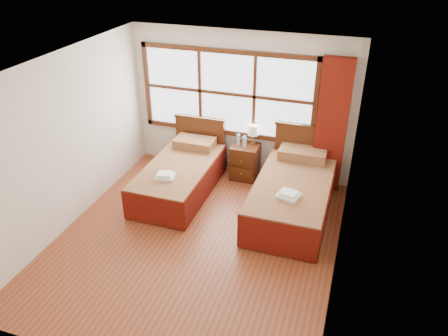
% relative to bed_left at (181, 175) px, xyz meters
% --- Properties ---
extents(floor, '(4.50, 4.50, 0.00)m').
position_rel_bed_left_xyz_m(floor, '(0.75, -1.20, -0.31)').
color(floor, brown).
rests_on(floor, ground).
extents(ceiling, '(4.50, 4.50, 0.00)m').
position_rel_bed_left_xyz_m(ceiling, '(0.75, -1.20, 2.29)').
color(ceiling, white).
rests_on(ceiling, wall_back).
extents(wall_back, '(4.00, 0.00, 4.00)m').
position_rel_bed_left_xyz_m(wall_back, '(0.75, 1.05, 0.99)').
color(wall_back, silver).
rests_on(wall_back, floor).
extents(wall_left, '(0.00, 4.50, 4.50)m').
position_rel_bed_left_xyz_m(wall_left, '(-1.25, -1.20, 0.99)').
color(wall_left, silver).
rests_on(wall_left, floor).
extents(wall_right, '(0.00, 4.50, 4.50)m').
position_rel_bed_left_xyz_m(wall_right, '(2.75, -1.20, 0.99)').
color(wall_right, silver).
rests_on(wall_right, floor).
extents(window, '(3.16, 0.06, 1.56)m').
position_rel_bed_left_xyz_m(window, '(0.50, 1.01, 1.19)').
color(window, white).
rests_on(window, wall_back).
extents(curtain, '(0.50, 0.16, 2.30)m').
position_rel_bed_left_xyz_m(curtain, '(2.35, 0.91, 0.86)').
color(curtain, maroon).
rests_on(curtain, wall_back).
extents(bed_left, '(1.05, 2.07, 1.02)m').
position_rel_bed_left_xyz_m(bed_left, '(0.00, 0.00, 0.00)').
color(bed_left, '#42240D').
rests_on(bed_left, floor).
extents(bed_right, '(1.15, 2.24, 1.12)m').
position_rel_bed_left_xyz_m(bed_right, '(1.95, -0.00, 0.03)').
color(bed_right, '#42240D').
rests_on(bed_right, floor).
extents(nightstand, '(0.48, 0.47, 0.64)m').
position_rel_bed_left_xyz_m(nightstand, '(0.92, 0.80, 0.01)').
color(nightstand, '#4A2310').
rests_on(nightstand, floor).
extents(towels_left, '(0.33, 0.31, 0.08)m').
position_rel_bed_left_xyz_m(towels_left, '(-0.03, -0.52, 0.27)').
color(towels_left, white).
rests_on(towels_left, bed_left).
extents(towels_right, '(0.36, 0.34, 0.09)m').
position_rel_bed_left_xyz_m(towels_right, '(1.96, -0.55, 0.33)').
color(towels_right, white).
rests_on(towels_right, bed_right).
extents(lamp, '(0.19, 0.19, 0.37)m').
position_rel_bed_left_xyz_m(lamp, '(1.02, 0.92, 0.59)').
color(lamp, gold).
rests_on(lamp, nightstand).
extents(bottle_near, '(0.06, 0.06, 0.22)m').
position_rel_bed_left_xyz_m(bottle_near, '(0.78, 0.80, 0.43)').
color(bottle_near, '#A6BFD6').
rests_on(bottle_near, nightstand).
extents(bottle_far, '(0.06, 0.06, 0.24)m').
position_rel_bed_left_xyz_m(bottle_far, '(0.92, 0.73, 0.44)').
color(bottle_far, '#A6BFD6').
rests_on(bottle_far, nightstand).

